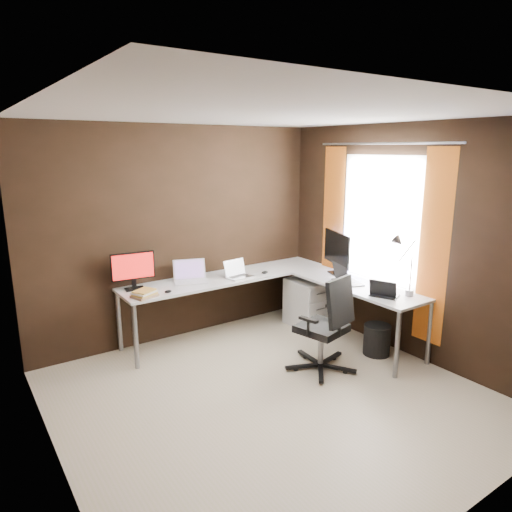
{
  "coord_description": "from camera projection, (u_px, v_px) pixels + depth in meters",
  "views": [
    {
      "loc": [
        -2.26,
        -3.04,
        2.23
      ],
      "look_at": [
        0.49,
        0.95,
        1.08
      ],
      "focal_mm": 32.0,
      "sensor_mm": 36.0,
      "label": 1
    }
  ],
  "objects": [
    {
      "name": "laptop_white",
      "position": [
        190.0,
        277.0,
        5.26
      ],
      "size": [
        0.43,
        0.37,
        0.24
      ],
      "rotation": [
        0.0,
        0.0,
        -0.34
      ],
      "color": "silver",
      "rests_on": "desk"
    },
    {
      "name": "desk",
      "position": [
        277.0,
        284.0,
        5.34
      ],
      "size": [
        2.65,
        2.25,
        0.73
      ],
      "color": "silver",
      "rests_on": "ground"
    },
    {
      "name": "mouse_corner",
      "position": [
        265.0,
        272.0,
        5.59
      ],
      "size": [
        0.1,
        0.07,
        0.04
      ],
      "primitive_type": "ellipsoid",
      "rotation": [
        0.0,
        0.0,
        0.19
      ],
      "color": "black",
      "rests_on": "desk"
    },
    {
      "name": "office_chair",
      "position": [
        324.0,
        343.0,
        4.66
      ],
      "size": [
        0.56,
        0.58,
        1.01
      ],
      "rotation": [
        0.0,
        0.0,
        0.23
      ],
      "color": "black",
      "rests_on": "ground"
    },
    {
      "name": "monitor_left",
      "position": [
        133.0,
        269.0,
        4.93
      ],
      "size": [
        0.47,
        0.16,
        0.41
      ],
      "rotation": [
        0.0,
        0.0,
        -0.12
      ],
      "color": "black",
      "rests_on": "desk"
    },
    {
      "name": "monitor_right",
      "position": [
        337.0,
        251.0,
        5.51
      ],
      "size": [
        0.25,
        0.61,
        0.52
      ],
      "rotation": [
        0.0,
        0.0,
        1.24
      ],
      "color": "black",
      "rests_on": "desk"
    },
    {
      "name": "desk_lamp",
      "position": [
        403.0,
        258.0,
        4.68
      ],
      "size": [
        0.2,
        0.23,
        0.64
      ],
      "rotation": [
        0.0,
        0.0,
        -0.37
      ],
      "color": "slate",
      "rests_on": "desk"
    },
    {
      "name": "mouse_left",
      "position": [
        168.0,
        292.0,
        4.85
      ],
      "size": [
        0.09,
        0.06,
        0.03
      ],
      "primitive_type": "ellipsoid",
      "rotation": [
        0.0,
        0.0,
        -0.17
      ],
      "color": "black",
      "rests_on": "desk"
    },
    {
      "name": "laptop_black_small",
      "position": [
        384.0,
        293.0,
        4.72
      ],
      "size": [
        0.29,
        0.33,
        0.19
      ],
      "rotation": [
        0.0,
        0.0,
        2.0
      ],
      "color": "black",
      "rests_on": "desk"
    },
    {
      "name": "laptop_silver",
      "position": [
        237.0,
        273.0,
        5.44
      ],
      "size": [
        0.33,
        0.26,
        0.2
      ],
      "rotation": [
        0.0,
        0.0,
        0.14
      ],
      "color": "silver",
      "rests_on": "desk"
    },
    {
      "name": "book_stack",
      "position": [
        144.0,
        294.0,
        4.71
      ],
      "size": [
        0.28,
        0.26,
        0.08
      ],
      "rotation": [
        0.0,
        0.0,
        0.41
      ],
      "color": "#916C4E",
      "rests_on": "desk"
    },
    {
      "name": "wastebasket",
      "position": [
        377.0,
        340.0,
        5.04
      ],
      "size": [
        0.36,
        0.36,
        0.34
      ],
      "primitive_type": "cylinder",
      "rotation": [
        0.0,
        0.0,
        0.28
      ],
      "color": "black",
      "rests_on": "ground"
    },
    {
      "name": "laptop_black_big",
      "position": [
        345.0,
        279.0,
        5.18
      ],
      "size": [
        0.34,
        0.41,
        0.23
      ],
      "rotation": [
        0.0,
        0.0,
        1.26
      ],
      "color": "black",
      "rests_on": "desk"
    },
    {
      "name": "room",
      "position": [
        298.0,
        256.0,
        4.15
      ],
      "size": [
        3.6,
        3.6,
        2.5
      ],
      "color": "#BBA891",
      "rests_on": "ground"
    },
    {
      "name": "drawer_pedestal",
      "position": [
        308.0,
        303.0,
        5.84
      ],
      "size": [
        0.42,
        0.5,
        0.6
      ],
      "primitive_type": "cube",
      "color": "silver",
      "rests_on": "ground"
    }
  ]
}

